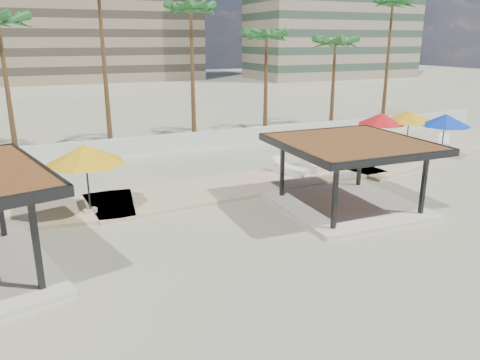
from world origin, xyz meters
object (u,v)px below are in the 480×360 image
object	(u,v)px
lounger_c	(290,170)
umbrella_c	(381,119)
lounger_b	(315,165)
lounger_d	(444,145)
pavilion_central	(350,168)

from	to	relation	value
lounger_c	umbrella_c	bearing A→B (deg)	-101.58
lounger_b	lounger_d	bearing A→B (deg)	-79.45
umbrella_c	lounger_d	xyz separation A→B (m)	(5.14, -0.56, -2.07)
umbrella_c	lounger_d	size ratio (longest dim) A/B	1.70
lounger_b	lounger_c	xyz separation A→B (m)	(-1.77, -0.24, -0.01)
pavilion_central	lounger_b	bearing A→B (deg)	72.94
lounger_c	lounger_d	distance (m)	12.75
lounger_b	pavilion_central	bearing A→B (deg)	167.24
pavilion_central	umbrella_c	bearing A→B (deg)	44.32
pavilion_central	lounger_b	world-z (taller)	pavilion_central
lounger_d	pavilion_central	bearing A→B (deg)	160.30
umbrella_c	lounger_c	bearing A→B (deg)	-167.77
lounger_b	umbrella_c	bearing A→B (deg)	-70.23
umbrella_c	lounger_c	distance (m)	8.01
lounger_c	lounger_d	world-z (taller)	lounger_d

